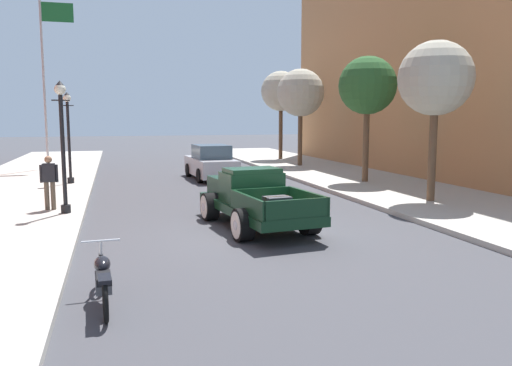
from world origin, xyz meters
TOP-DOWN VIEW (x-y plane):
  - ground_plane at (0.00, 0.00)m, footprint 140.00×140.00m
  - sidewalk_right at (7.25, 0.00)m, footprint 5.50×64.00m
  - building_right_storefront at (16.00, 9.69)m, footprint 12.00×28.00m
  - hotrod_truck_dark_green at (0.04, 0.83)m, footprint 2.54×5.07m
  - motorcycle_parked at (-3.82, -4.32)m, footprint 0.62×2.12m
  - car_background_silver at (0.86, 11.47)m, footprint 2.04×4.39m
  - pedestrian_sidewalk_left at (-5.51, 3.99)m, footprint 0.53×0.22m
  - street_lamp_near at (-5.01, 3.30)m, footprint 0.50×0.32m
  - street_lamp_far at (-5.41, 10.48)m, footprint 0.50×0.32m
  - flagpole at (-6.86, 17.38)m, footprint 1.74×0.16m
  - street_tree_nearest at (6.69, 2.33)m, footprint 2.46×2.46m
  - street_tree_second at (7.01, 7.62)m, footprint 2.49×2.49m
  - street_tree_third at (6.90, 15.46)m, footprint 2.73×2.73m
  - street_tree_farthest at (7.23, 20.04)m, footprint 2.64×2.64m

SIDE VIEW (x-z plane):
  - ground_plane at x=0.00m, z-range 0.00..0.00m
  - sidewalk_right at x=7.25m, z-range 0.00..0.15m
  - motorcycle_parked at x=-3.82m, z-range -0.02..0.91m
  - hotrod_truck_dark_green at x=0.04m, z-range -0.04..1.54m
  - car_background_silver at x=0.86m, z-range -0.06..1.59m
  - pedestrian_sidewalk_left at x=-5.51m, z-range 0.26..1.91m
  - street_lamp_near at x=-5.01m, z-range 0.46..4.31m
  - street_lamp_far at x=-5.41m, z-range 0.46..4.31m
  - street_tree_nearest at x=6.69m, z-range 1.54..6.85m
  - street_tree_second at x=7.01m, z-range 1.57..6.98m
  - street_tree_third at x=6.90m, z-range 1.54..7.11m
  - street_tree_farthest at x=7.23m, z-range 1.72..7.55m
  - flagpole at x=-6.86m, z-range 1.19..10.35m
  - building_right_storefront at x=16.00m, z-range 0.00..12.47m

